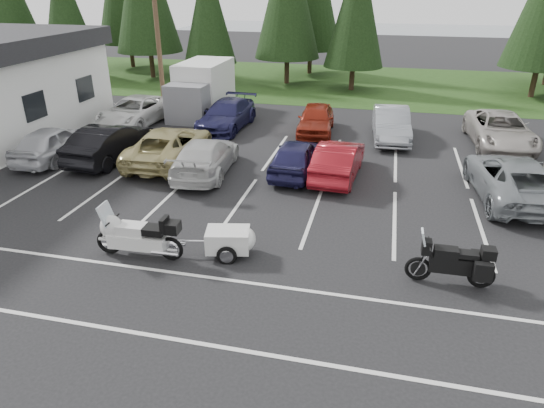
{
  "coord_description": "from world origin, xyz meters",
  "views": [
    {
      "loc": [
        2.55,
        -13.74,
        7.28
      ],
      "look_at": [
        -0.59,
        -0.5,
        0.92
      ],
      "focal_mm": 32.0,
      "sensor_mm": 36.0,
      "label": 1
    }
  ],
  "objects": [
    {
      "name": "ground",
      "position": [
        0.0,
        0.0,
        0.0
      ],
      "size": [
        120.0,
        120.0,
        0.0
      ],
      "primitive_type": "plane",
      "color": "black",
      "rests_on": "ground"
    },
    {
      "name": "grass_strip",
      "position": [
        0.0,
        24.0,
        0.01
      ],
      "size": [
        80.0,
        16.0,
        0.01
      ],
      "primitive_type": "cube",
      "color": "#193510",
      "rests_on": "ground"
    },
    {
      "name": "lake_water",
      "position": [
        4.0,
        55.0,
        0.0
      ],
      "size": [
        70.0,
        50.0,
        0.02
      ],
      "primitive_type": "cube",
      "color": "slate",
      "rests_on": "ground"
    },
    {
      "name": "utility_pole",
      "position": [
        -10.0,
        12.0,
        4.7
      ],
      "size": [
        1.6,
        0.26,
        9.0
      ],
      "color": "#473321",
      "rests_on": "ground"
    },
    {
      "name": "box_truck",
      "position": [
        -8.0,
        12.5,
        1.45
      ],
      "size": [
        2.4,
        5.6,
        2.9
      ],
      "primitive_type": null,
      "color": "silver",
      "rests_on": "ground"
    },
    {
      "name": "stall_markings",
      "position": [
        0.0,
        2.0,
        0.0
      ],
      "size": [
        32.0,
        16.0,
        0.01
      ],
      "primitive_type": "cube",
      "color": "silver",
      "rests_on": "ground"
    },
    {
      "name": "conifer_1",
      "position": [
        -22.0,
        21.2,
        5.39
      ],
      "size": [
        3.96,
        3.96,
        9.22
      ],
      "color": "#332316",
      "rests_on": "ground"
    },
    {
      "name": "conifer_3",
      "position": [
        -10.5,
        21.4,
        5.27
      ],
      "size": [
        3.87,
        3.87,
        9.02
      ],
      "color": "#332316",
      "rests_on": "ground"
    },
    {
      "name": "conifer_5",
      "position": [
        0.0,
        21.6,
        5.63
      ],
      "size": [
        4.14,
        4.14,
        9.63
      ],
      "color": "#332316",
      "rests_on": "ground"
    },
    {
      "name": "car_near_0",
      "position": [
        -11.48,
        3.79,
        0.75
      ],
      "size": [
        1.99,
        4.49,
        1.5
      ],
      "primitive_type": "imported",
      "rotation": [
        0.0,
        0.0,
        3.19
      ],
      "color": "silver",
      "rests_on": "ground"
    },
    {
      "name": "car_near_1",
      "position": [
        -8.98,
        4.29,
        0.79
      ],
      "size": [
        1.97,
        4.91,
        1.59
      ],
      "primitive_type": "imported",
      "rotation": [
        0.0,
        0.0,
        3.08
      ],
      "color": "black",
      "rests_on": "ground"
    },
    {
      "name": "car_near_2",
      "position": [
        -6.34,
        4.64,
        0.76
      ],
      "size": [
        2.78,
        5.58,
        1.52
      ],
      "primitive_type": "imported",
      "rotation": [
        0.0,
        0.0,
        3.19
      ],
      "color": "tan",
      "rests_on": "ground"
    },
    {
      "name": "car_near_3",
      "position": [
        -4.38,
        3.74,
        0.71
      ],
      "size": [
        2.44,
        5.08,
        1.43
      ],
      "primitive_type": "imported",
      "rotation": [
        0.0,
        0.0,
        3.23
      ],
      "color": "#BABAB8",
      "rests_on": "ground"
    },
    {
      "name": "car_near_4",
      "position": [
        -0.79,
        4.58,
        0.72
      ],
      "size": [
        1.77,
        4.23,
        1.43
      ],
      "primitive_type": "imported",
      "rotation": [
        0.0,
        0.0,
        3.12
      ],
      "color": "#1C1A42",
      "rests_on": "ground"
    },
    {
      "name": "car_near_5",
      "position": [
        0.92,
        4.56,
        0.73
      ],
      "size": [
        1.83,
        4.52,
        1.46
      ],
      "primitive_type": "imported",
      "rotation": [
        0.0,
        0.0,
        3.08
      ],
      "color": "maroon",
      "rests_on": "ground"
    },
    {
      "name": "car_near_6",
      "position": [
        7.24,
        3.93,
        0.77
      ],
      "size": [
        3.04,
        5.74,
        1.54
      ],
      "primitive_type": "imported",
      "rotation": [
        0.0,
        0.0,
        3.23
      ],
      "color": "slate",
      "rests_on": "ground"
    },
    {
      "name": "car_far_0",
      "position": [
        -10.68,
        9.72,
        0.73
      ],
      "size": [
        2.73,
        5.41,
        1.47
      ],
      "primitive_type": "imported",
      "rotation": [
        0.0,
        0.0,
        -0.06
      ],
      "color": "white",
      "rests_on": "ground"
    },
    {
      "name": "car_far_1",
      "position": [
        -5.57,
        10.14,
        0.74
      ],
      "size": [
        2.29,
        5.16,
        1.47
      ],
      "primitive_type": "imported",
      "rotation": [
        0.0,
        0.0,
        -0.04
      ],
      "color": "#1A1940",
      "rests_on": "ground"
    },
    {
      "name": "car_far_2",
      "position": [
        -0.87,
        10.43,
        0.74
      ],
      "size": [
        2.04,
        4.43,
        1.47
      ],
      "primitive_type": "imported",
      "rotation": [
        0.0,
        0.0,
        0.07
      ],
      "color": "maroon",
      "rests_on": "ground"
    },
    {
      "name": "car_far_3",
      "position": [
        2.89,
        10.19,
        0.77
      ],
      "size": [
        2.01,
        4.82,
        1.55
      ],
      "primitive_type": "imported",
      "rotation": [
        0.0,
        0.0,
        0.08
      ],
      "color": "gray",
      "rests_on": "ground"
    },
    {
      "name": "car_far_4",
      "position": [
        7.93,
        10.34,
        0.77
      ],
      "size": [
        2.88,
        5.68,
        1.54
      ],
      "primitive_type": "imported",
      "rotation": [
        0.0,
        0.0,
        0.06
      ],
      "color": "#A29B95",
      "rests_on": "ground"
    },
    {
      "name": "touring_motorcycle",
      "position": [
        -3.91,
        -2.93,
        0.8
      ],
      "size": [
        2.93,
        1.0,
        1.6
      ],
      "primitive_type": null,
      "rotation": [
        0.0,
        0.0,
        0.04
      ],
      "color": "silver",
      "rests_on": "ground"
    },
    {
      "name": "cargo_trailer",
      "position": [
        -1.47,
        -2.25,
        0.41
      ],
      "size": [
        1.95,
        1.36,
        0.82
      ],
      "primitive_type": null,
      "rotation": [
        0.0,
        0.0,
        0.21
      ],
      "color": "silver",
      "rests_on": "ground"
    },
    {
      "name": "adventure_motorcycle",
      "position": [
        4.58,
        -2.32,
        0.76
      ],
      "size": [
        2.5,
        0.9,
        1.52
      ],
      "primitive_type": null,
      "rotation": [
        0.0,
        0.0,
        0.01
      ],
      "color": "black",
      "rests_on": "ground"
    }
  ]
}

